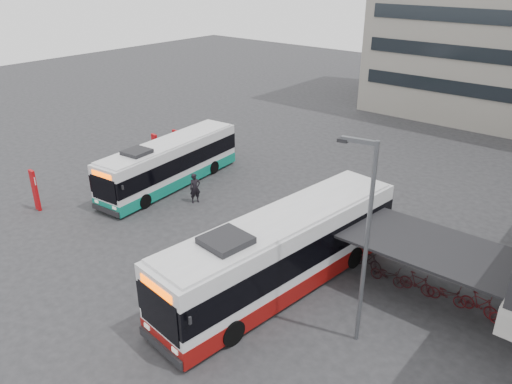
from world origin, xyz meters
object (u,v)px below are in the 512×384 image
Objects in this scene: bus_main at (282,252)px; lamp_post at (365,235)px; pedestrian at (195,188)px; bus_teal at (170,163)px.

bus_main is 1.61× the size of lamp_post.
pedestrian is 15.06m from lamp_post.
lamp_post reaches higher than bus_teal.
bus_teal is at bearing 166.89° from bus_main.
lamp_post is (4.36, -0.95, 2.93)m from bus_main.
bus_main is 13.46m from bus_teal.
bus_teal is 18.17m from lamp_post.
bus_teal reaches higher than pedestrian.
bus_main is 1.19× the size of bus_teal.
pedestrian is 0.23× the size of lamp_post.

